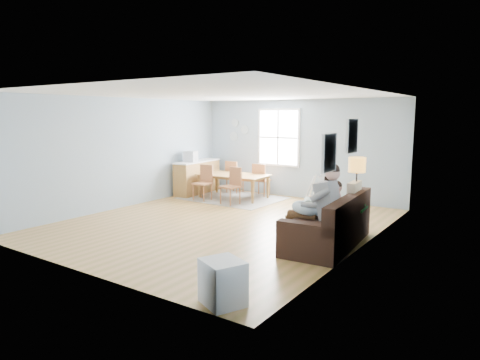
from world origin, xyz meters
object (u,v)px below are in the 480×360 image
Objects in this scene: floor_lamp at (357,172)px; storage_cube at (222,282)px; chair_sw at (204,180)px; toddler at (331,200)px; dining_table at (233,186)px; chair_nw at (233,175)px; baby_swing at (320,192)px; monitor at (191,156)px; chair_se at (233,183)px; sofa at (331,228)px; chair_ne at (260,178)px; counter at (197,177)px; father at (318,204)px.

floor_lamp is 3.79m from storage_cube.
chair_sw is at bearing 130.85° from storage_cube.
toddler is 4.51m from dining_table.
chair_sw is 1.29m from chair_nw.
baby_swing is (-1.39, 2.70, -0.40)m from toddler.
chair_nw is 2.53× the size of monitor.
chair_nw is at bearing 124.43° from chair_se.
sofa is 5.43m from chair_nw.
chair_se is 1.02× the size of chair_ne.
chair_ne reaches higher than dining_table.
toddler is at bearing -26.83° from chair_se.
counter is 4.68× the size of monitor.
chair_ne is at bearing 27.69° from monitor.
storage_cube is 7.31m from monitor.
counter reaches higher than chair_nw.
father is 1.57× the size of chair_nw.
chair_se is at bearing -91.85° from chair_ne.
toddler reaches higher than chair_sw.
dining_table is at bearing 142.74° from father.
sofa is 2.59× the size of toddler.
sofa is 3.96m from chair_se.
sofa is at bearing 70.95° from father.
father reaches higher than baby_swing.
chair_se is (-3.36, 1.70, -0.21)m from toddler.
father is at bearing -39.91° from chair_nw.
chair_se is at bearing -153.11° from baby_swing.
counter reaches higher than storage_cube.
chair_se is (0.96, -0.03, 0.00)m from chair_sw.
floor_lamp reaches higher than baby_swing.
floor_lamp reaches higher than chair_se.
chair_nw reaches higher than dining_table.
floor_lamp is 0.80× the size of dining_table.
counter reaches higher than chair_sw.
chair_sw is at bearing -131.70° from dining_table.
toddler is at bearing -22.15° from monitor.
toddler is at bearing 115.54° from sofa.
chair_sw is at bearing -92.28° from chair_nw.
floor_lamp is 4.63m from dining_table.
floor_lamp is 2.94m from baby_swing.
toddler is 5.23m from chair_nw.
chair_ne is 0.99× the size of baby_swing.
counter is at bearing 154.93° from toddler.
baby_swing is at bearing 127.03° from floor_lamp.
floor_lamp reaches higher than chair_sw.
baby_swing is (1.97, 1.00, -0.19)m from chair_se.
toddler is at bearing -42.02° from chair_ne.
father is 2.35× the size of storage_cube.
sofa is 0.59m from father.
sofa is at bearing -62.83° from baby_swing.
toddler is 1.40× the size of storage_cube.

